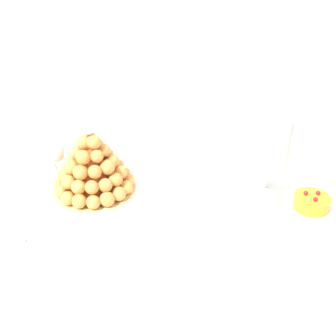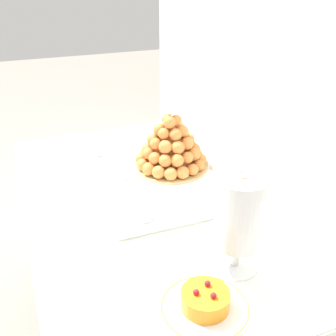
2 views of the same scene
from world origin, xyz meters
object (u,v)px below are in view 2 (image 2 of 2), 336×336
dessert_cup_centre (119,175)px  dessert_cup_right (142,211)px  dessert_cup_mid_left (110,161)px  serving_tray (154,175)px  croquembouche (171,145)px  dessert_cup_mid_right (131,192)px  wine_glass (174,125)px  fruit_tart_plate (205,303)px  macaron_goblet (239,213)px  dessert_cup_left (101,148)px

dessert_cup_centre → dessert_cup_right: (0.25, 0.00, 0.00)m
dessert_cup_mid_left → serving_tray: bearing=47.4°
croquembouche → dessert_cup_mid_right: bearing=-52.6°
dessert_cup_mid_left → wine_glass: bearing=98.4°
dessert_cup_mid_right → fruit_tart_plate: size_ratio=0.26×
serving_tray → wine_glass: (-0.16, 0.14, 0.12)m
dessert_cup_mid_left → dessert_cup_right: 0.36m
dessert_cup_mid_left → dessert_cup_centre: 0.11m
serving_tray → macaron_goblet: (0.53, 0.03, 0.16)m
fruit_tart_plate → wine_glass: size_ratio=1.23×
dessert_cup_mid_right → wine_glass: bearing=136.6°
macaron_goblet → wine_glass: 0.69m
serving_tray → dessert_cup_centre: size_ratio=11.03×
croquembouche → macaron_goblet: (0.56, -0.05, 0.06)m
dessert_cup_mid_right → dessert_cup_centre: bearing=-177.4°
dessert_cup_right → wine_glass: 0.49m
croquembouche → dessert_cup_centre: 0.22m
dessert_cup_left → macaron_goblet: macaron_goblet is taller
dessert_cup_left → dessert_cup_mid_left: size_ratio=1.12×
dessert_cup_mid_right → fruit_tart_plate: bearing=1.7°
dessert_cup_left → dessert_cup_mid_left: (0.13, 0.01, -0.00)m
serving_tray → dessert_cup_right: 0.27m
dessert_cup_mid_left → croquembouche: bearing=67.9°
serving_tray → dessert_cup_mid_right: dessert_cup_mid_right is taller
fruit_tart_plate → dessert_cup_left: bearing=-178.3°
dessert_cup_right → dessert_cup_mid_right: bearing=178.6°
croquembouche → dessert_cup_left: size_ratio=4.44×
dessert_cup_mid_left → wine_glass: wine_glass is taller
dessert_cup_centre → wine_glass: 0.32m
dessert_cup_mid_right → macaron_goblet: bearing=20.0°
fruit_tart_plate → dessert_cup_mid_right: bearing=-178.3°
fruit_tart_plate → wine_glass: bearing=162.5°
serving_tray → fruit_tart_plate: bearing=-9.6°
dessert_cup_centre → fruit_tart_plate: (0.63, 0.02, -0.01)m
serving_tray → dessert_cup_left: (-0.25, -0.13, 0.03)m
croquembouche → dessert_cup_mid_left: size_ratio=4.97×
croquembouche → dessert_cup_left: 0.31m
serving_tray → dessert_cup_mid_right: bearing=-45.2°
croquembouche → dessert_cup_mid_right: 0.26m
dessert_cup_right → wine_glass: bearing=146.6°
dessert_cup_mid_left → macaron_goblet: bearing=13.5°
dessert_cup_right → macaron_goblet: macaron_goblet is taller
dessert_cup_centre → macaron_goblet: bearing=16.1°
dessert_cup_mid_left → fruit_tart_plate: size_ratio=0.27×
macaron_goblet → fruit_tart_plate: bearing=-52.9°
dessert_cup_right → dessert_cup_centre: bearing=-179.4°
dessert_cup_mid_right → croquembouche: bearing=127.4°
dessert_cup_mid_left → fruit_tart_plate: 0.74m
dessert_cup_left → dessert_cup_right: size_ratio=0.95×
dessert_cup_centre → dessert_cup_mid_right: size_ratio=1.11×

